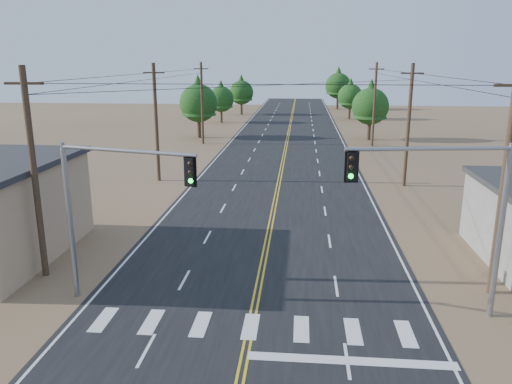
# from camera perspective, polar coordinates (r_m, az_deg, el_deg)

# --- Properties ---
(road) EXTENTS (15.00, 200.00, 0.02)m
(road) POSITION_cam_1_polar(r_m,az_deg,el_deg) (40.90, 2.49, 0.39)
(road) COLOR black
(road) RESTS_ON ground
(utility_pole_left_near) EXTENTS (1.80, 0.30, 10.00)m
(utility_pole_left_near) POSITION_cam_1_polar(r_m,az_deg,el_deg) (25.35, -24.01, 1.98)
(utility_pole_left_near) COLOR #4C3826
(utility_pole_left_near) RESTS_ON ground
(utility_pole_left_mid) EXTENTS (1.80, 0.30, 10.00)m
(utility_pole_left_mid) POSITION_cam_1_polar(r_m,az_deg,el_deg) (43.65, -11.33, 7.86)
(utility_pole_left_mid) COLOR #4C3826
(utility_pole_left_mid) RESTS_ON ground
(utility_pole_left_far) EXTENTS (1.80, 0.30, 10.00)m
(utility_pole_left_far) POSITION_cam_1_polar(r_m,az_deg,el_deg) (62.99, -6.19, 10.11)
(utility_pole_left_far) COLOR #4C3826
(utility_pole_left_far) RESTS_ON ground
(utility_pole_right_near) EXTENTS (1.80, 0.30, 10.00)m
(utility_pole_right_near) POSITION_cam_1_polar(r_m,az_deg,el_deg) (23.80, 26.47, 0.94)
(utility_pole_right_near) COLOR #4C3826
(utility_pole_right_near) RESTS_ON ground
(utility_pole_right_mid) EXTENTS (1.80, 0.30, 10.00)m
(utility_pole_right_mid) POSITION_cam_1_polar(r_m,az_deg,el_deg) (42.77, 17.02, 7.36)
(utility_pole_right_mid) COLOR #4C3826
(utility_pole_right_mid) RESTS_ON ground
(utility_pole_right_far) EXTENTS (1.80, 0.30, 10.00)m
(utility_pole_right_far) POSITION_cam_1_polar(r_m,az_deg,el_deg) (62.39, 13.38, 9.76)
(utility_pole_right_far) COLOR #4C3826
(utility_pole_right_far) RESTS_ON ground
(signal_mast_left) EXTENTS (6.07, 1.81, 6.93)m
(signal_mast_left) POSITION_cam_1_polar(r_m,az_deg,el_deg) (21.45, -17.04, -0.60)
(signal_mast_left) COLOR gray
(signal_mast_left) RESTS_ON ground
(signal_mast_right) EXTENTS (6.41, 1.20, 7.18)m
(signal_mast_right) POSITION_cam_1_polar(r_m,az_deg,el_deg) (20.72, 21.95, -1.08)
(signal_mast_right) COLOR gray
(signal_mast_right) RESTS_ON ground
(tree_left_near) EXTENTS (5.06, 5.06, 8.44)m
(tree_left_near) POSITION_cam_1_polar(r_m,az_deg,el_deg) (68.20, -6.61, 10.49)
(tree_left_near) COLOR #3F2D1E
(tree_left_near) RESTS_ON ground
(tree_left_mid) EXTENTS (4.26, 4.26, 7.10)m
(tree_left_mid) POSITION_cam_1_polar(r_m,az_deg,el_deg) (84.97, -4.02, 10.83)
(tree_left_mid) COLOR #3F2D1E
(tree_left_mid) RESTS_ON ground
(tree_left_far) EXTENTS (4.60, 4.60, 7.66)m
(tree_left_far) POSITION_cam_1_polar(r_m,az_deg,el_deg) (97.61, -1.69, 11.57)
(tree_left_far) COLOR #3F2D1E
(tree_left_far) RESTS_ON ground
(tree_right_near) EXTENTS (4.77, 4.77, 7.95)m
(tree_right_near) POSITION_cam_1_polar(r_m,az_deg,el_deg) (67.52, 12.96, 9.92)
(tree_right_near) COLOR #3F2D1E
(tree_right_near) RESTS_ON ground
(tree_right_mid) EXTENTS (4.37, 4.37, 7.28)m
(tree_right_mid) POSITION_cam_1_polar(r_m,az_deg,el_deg) (91.45, 10.72, 10.97)
(tree_right_mid) COLOR #3F2D1E
(tree_right_mid) RESTS_ON ground
(tree_right_far) EXTENTS (5.40, 5.40, 9.00)m
(tree_right_far) POSITION_cam_1_polar(r_m,az_deg,el_deg) (110.05, 9.37, 12.18)
(tree_right_far) COLOR #3F2D1E
(tree_right_far) RESTS_ON ground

